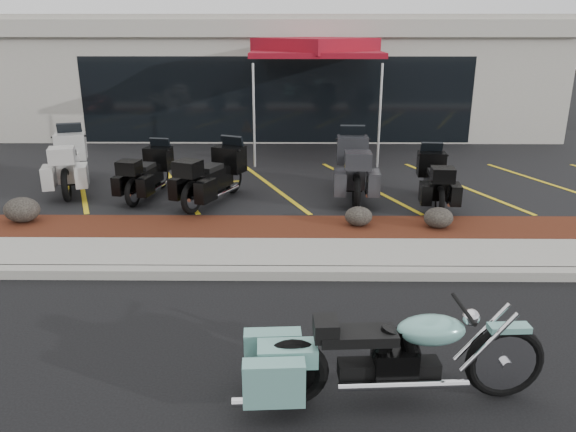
{
  "coord_description": "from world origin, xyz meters",
  "views": [
    {
      "loc": [
        0.52,
        -6.94,
        3.66
      ],
      "look_at": [
        0.44,
        1.2,
        0.9
      ],
      "focal_mm": 35.0,
      "sensor_mm": 36.0,
      "label": 1
    }
  ],
  "objects_px": {
    "touring_white": "(72,152)",
    "popup_canopy": "(315,49)",
    "traffic_cone": "(235,151)",
    "hero_cruiser": "(506,351)"
  },
  "relations": [
    {
      "from": "touring_white",
      "to": "popup_canopy",
      "type": "height_order",
      "value": "popup_canopy"
    },
    {
      "from": "traffic_cone",
      "to": "popup_canopy",
      "type": "relative_size",
      "value": 0.11
    },
    {
      "from": "popup_canopy",
      "to": "hero_cruiser",
      "type": "bearing_deg",
      "value": -94.39
    },
    {
      "from": "popup_canopy",
      "to": "traffic_cone",
      "type": "bearing_deg",
      "value": -175.83
    },
    {
      "from": "hero_cruiser",
      "to": "touring_white",
      "type": "height_order",
      "value": "touring_white"
    },
    {
      "from": "hero_cruiser",
      "to": "traffic_cone",
      "type": "height_order",
      "value": "hero_cruiser"
    },
    {
      "from": "touring_white",
      "to": "popup_canopy",
      "type": "distance_m",
      "value": 6.93
    },
    {
      "from": "hero_cruiser",
      "to": "traffic_cone",
      "type": "bearing_deg",
      "value": 106.75
    },
    {
      "from": "traffic_cone",
      "to": "hero_cruiser",
      "type": "bearing_deg",
      "value": -69.95
    },
    {
      "from": "hero_cruiser",
      "to": "traffic_cone",
      "type": "relative_size",
      "value": 6.63
    }
  ]
}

